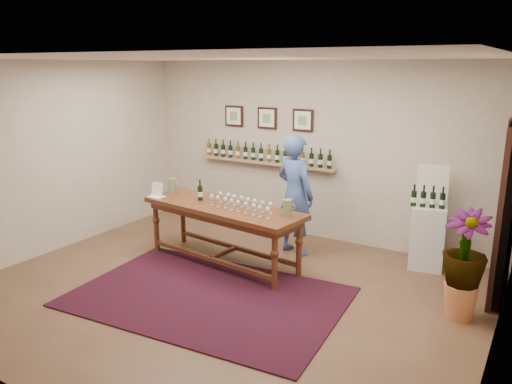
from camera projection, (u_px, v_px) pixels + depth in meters
The scene contains 14 objects.
ground at pixel (223, 292), 6.17m from camera, with size 6.00×6.00×0.00m, color brown.
room_shell at pixel (440, 194), 6.38m from camera, with size 6.00×6.00×6.00m.
rug at pixel (208, 297), 6.02m from camera, with size 3.18×2.12×0.02m, color #490D0F.
tasting_table at pixel (223, 214), 6.89m from camera, with size 2.47×1.04×0.85m.
table_glasses at pixel (240, 203), 6.67m from camera, with size 1.16×0.27×0.16m, color silver, non-canonical shape.
table_bottles at pixel (202, 191), 7.12m from camera, with size 0.25×0.14×0.26m, color black, non-canonical shape.
pitcher_left at pixel (172, 186), 7.51m from camera, with size 0.14×0.14×0.22m, color olive, non-canonical shape.
pitcher_right at pixel (287, 208), 6.35m from camera, with size 0.14×0.14×0.22m, color olive, non-canonical shape.
menu_card at pixel (157, 190), 7.31m from camera, with size 0.23×0.17×0.21m, color white.
display_pedestal at pixel (428, 237), 6.82m from camera, with size 0.44×0.44×0.88m, color silver.
pedestal_bottles at pixel (428, 197), 6.62m from camera, with size 0.28×0.08×0.28m, color black, non-canonical shape.
info_sign at pixel (433, 184), 6.74m from camera, with size 0.42×0.02×0.57m, color white.
potted_plant at pixel (464, 265), 5.40m from camera, with size 0.57×0.57×1.07m.
person at pixel (295, 195), 7.26m from camera, with size 0.65×0.42×1.77m, color #3C528F.
Camera 1 is at (3.30, -4.64, 2.72)m, focal length 35.00 mm.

